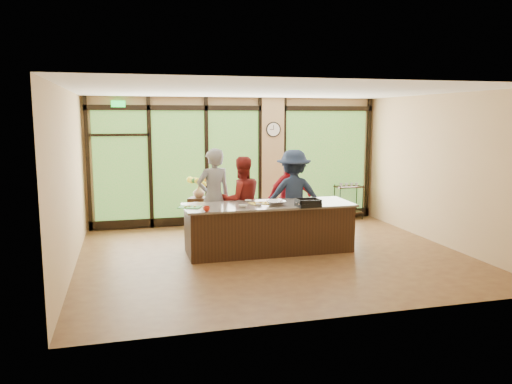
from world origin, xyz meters
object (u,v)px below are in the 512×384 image
island_base (269,229)px  cook_right (294,196)px  bar_cart (349,197)px  flower_stand (199,216)px  roasting_pan (308,205)px  cook_left (214,197)px

island_base → cook_right: (0.73, 0.70, 0.50)m
bar_cart → flower_stand: bearing=-169.3°
bar_cart → roasting_pan: bearing=-127.4°
cook_right → flower_stand: 2.14m
island_base → bar_cart: size_ratio=3.37×
cook_right → island_base: bearing=54.5°
cook_left → bar_cart: bearing=-168.9°
cook_left → roasting_pan: bearing=128.8°
cook_right → flower_stand: (-1.82, 0.99, -0.53)m
cook_left → bar_cart: cook_left is taller
flower_stand → cook_right: bearing=-3.6°
island_base → cook_left: size_ratio=1.59×
cook_left → cook_right: cook_left is taller
island_base → cook_left: cook_left is taller
island_base → flower_stand: size_ratio=3.77×
cook_left → cook_right: 1.66m
roasting_pan → flower_stand: 2.79m
island_base → bar_cart: 3.72m
island_base → bar_cart: bearing=41.2°
roasting_pan → cook_right: bearing=80.5°
island_base → flower_stand: (-1.09, 1.68, -0.03)m
cook_left → cook_right: (1.66, -0.01, -0.03)m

